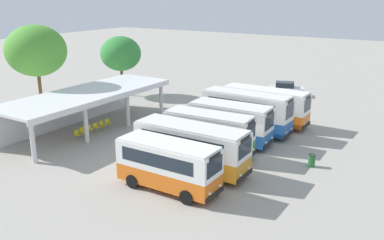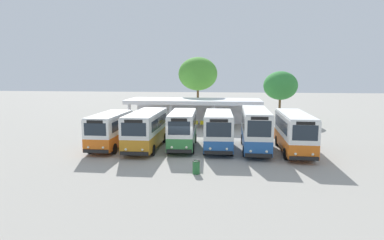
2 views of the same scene
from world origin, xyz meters
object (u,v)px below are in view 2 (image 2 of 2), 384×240
object	(u,v)px
waiting_chair_middle_seat	(184,123)
litter_bin_apron	(196,167)
waiting_chair_end_by_column	(172,123)
city_bus_nearest_orange	(110,129)
city_bus_second_in_row	(146,128)
waiting_chair_second_from_end	(178,123)
waiting_chair_far_end_seat	(202,124)
waiting_chair_fourth_seat	(190,123)
city_bus_far_end_green	(294,131)
city_bus_middle_cream	(183,128)
city_bus_fourth_amber	(218,129)
city_bus_fifth_blue	(255,128)
waiting_chair_fifth_seat	(196,123)

from	to	relation	value
waiting_chair_middle_seat	litter_bin_apron	xyz separation A→B (m)	(3.35, -18.13, -0.07)
waiting_chair_end_by_column	city_bus_nearest_orange	bearing A→B (deg)	-106.33
city_bus_nearest_orange	city_bus_second_in_row	world-z (taller)	city_bus_second_in_row
waiting_chair_second_from_end	waiting_chair_far_end_seat	bearing A→B (deg)	-1.36
city_bus_second_in_row	waiting_chair_fourth_seat	world-z (taller)	city_bus_second_in_row
waiting_chair_end_by_column	city_bus_far_end_green	bearing A→B (deg)	-42.34
city_bus_far_end_green	city_bus_nearest_orange	bearing A→B (deg)	-178.58
waiting_chair_fourth_seat	waiting_chair_far_end_seat	distance (m)	1.49
city_bus_nearest_orange	waiting_chair_far_end_seat	distance (m)	13.80
waiting_chair_middle_seat	waiting_chair_far_end_seat	bearing A→B (deg)	-0.56
city_bus_middle_cream	waiting_chair_far_end_seat	size ratio (longest dim) A/B	7.95
waiting_chair_fourth_seat	city_bus_middle_cream	bearing A→B (deg)	-86.49
city_bus_fourth_amber	litter_bin_apron	xyz separation A→B (m)	(-1.23, -7.03, -1.34)
city_bus_second_in_row	litter_bin_apron	xyz separation A→B (m)	(5.10, -6.73, -1.34)
city_bus_second_in_row	city_bus_far_end_green	xyz separation A→B (m)	(12.65, 0.03, 0.03)
city_bus_fifth_blue	waiting_chair_fourth_seat	distance (m)	13.09
waiting_chair_end_by_column	waiting_chair_fifth_seat	size ratio (longest dim) A/B	1.00
waiting_chair_middle_seat	waiting_chair_fifth_seat	distance (m)	1.49
waiting_chair_far_end_seat	litter_bin_apron	world-z (taller)	litter_bin_apron
city_bus_far_end_green	waiting_chair_far_end_seat	distance (m)	14.34
waiting_chair_second_from_end	waiting_chair_end_by_column	bearing A→B (deg)	-169.86
city_bus_fifth_blue	waiting_chair_end_by_column	bearing A→B (deg)	130.19
city_bus_second_in_row	city_bus_middle_cream	world-z (taller)	city_bus_second_in_row
city_bus_nearest_orange	city_bus_fifth_blue	bearing A→B (deg)	3.42
city_bus_fifth_blue	waiting_chair_second_from_end	distance (m)	14.01
waiting_chair_fourth_seat	city_bus_far_end_green	bearing A→B (deg)	-48.16
city_bus_far_end_green	waiting_chair_fourth_seat	world-z (taller)	city_bus_far_end_green
city_bus_nearest_orange	waiting_chair_end_by_column	bearing A→B (deg)	73.67
waiting_chair_end_by_column	waiting_chair_middle_seat	world-z (taller)	same
city_bus_fourth_amber	waiting_chair_end_by_column	xyz separation A→B (m)	(-6.07, 11.02, -1.28)
city_bus_fourth_amber	city_bus_far_end_green	world-z (taller)	city_bus_far_end_green
city_bus_middle_cream	waiting_chair_second_from_end	bearing A→B (deg)	101.13
waiting_chair_middle_seat	litter_bin_apron	distance (m)	18.44
city_bus_fourth_amber	waiting_chair_far_end_seat	world-z (taller)	city_bus_fourth_amber
city_bus_fourth_amber	waiting_chair_second_from_end	distance (m)	12.43
waiting_chair_end_by_column	waiting_chair_far_end_seat	size ratio (longest dim) A/B	1.00
litter_bin_apron	waiting_chair_end_by_column	bearing A→B (deg)	105.00
waiting_chair_fourth_seat	city_bus_second_in_row	bearing A→B (deg)	-102.37
city_bus_far_end_green	waiting_chair_middle_seat	bearing A→B (deg)	133.79
city_bus_fourth_amber	waiting_chair_fifth_seat	size ratio (longest dim) A/B	7.78
waiting_chair_end_by_column	litter_bin_apron	xyz separation A→B (m)	(4.84, -18.05, -0.07)
waiting_chair_fifth_seat	waiting_chair_fourth_seat	bearing A→B (deg)	179.84
waiting_chair_fifth_seat	city_bus_nearest_orange	bearing A→B (deg)	-118.62
city_bus_middle_cream	city_bus_fifth_blue	bearing A→B (deg)	-0.79
city_bus_far_end_green	waiting_chair_second_from_end	xyz separation A→B (m)	(-11.65, 11.42, -1.31)
city_bus_far_end_green	litter_bin_apron	world-z (taller)	city_bus_far_end_green
city_bus_nearest_orange	waiting_chair_middle_seat	world-z (taller)	city_bus_nearest_orange
waiting_chair_fifth_seat	waiting_chair_far_end_seat	bearing A→B (deg)	0.82
city_bus_middle_cream	waiting_chair_fifth_seat	size ratio (longest dim) A/B	7.95
city_bus_fourth_amber	waiting_chair_end_by_column	world-z (taller)	city_bus_fourth_amber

